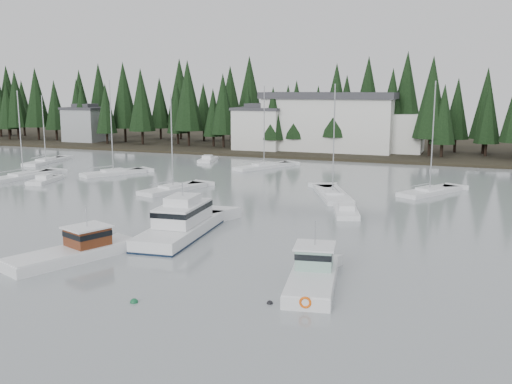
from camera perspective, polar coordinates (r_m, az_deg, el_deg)
ground at (r=34.07m, az=-18.98°, el=-11.24°), size 260.00×260.00×0.00m
far_shore_land at (r=123.38m, az=11.23°, el=4.50°), size 240.00×54.00×1.00m
conifer_treeline at (r=112.62m, az=10.26°, el=3.99°), size 200.00×22.00×20.00m
house_west at (r=110.34m, az=0.36°, el=6.45°), size 9.54×7.42×8.75m
house_far_west at (r=132.75m, az=-16.65°, el=6.58°), size 8.48×7.42×8.25m
harbor_inn at (r=109.16m, az=8.45°, el=6.89°), size 29.50×11.50×10.90m
lobster_boat_brown at (r=43.44m, az=-17.98°, el=-5.81°), size 6.31×9.21×4.32m
cabin_cruiser_center at (r=48.28m, az=-7.47°, el=-3.43°), size 4.88×12.26×5.13m
lobster_boat_teal at (r=36.27m, az=5.68°, el=-8.49°), size 4.15×8.34×4.44m
sailboat_0 at (r=100.51m, az=-20.26°, el=2.79°), size 4.19×10.37×11.58m
sailboat_1 at (r=69.27m, az=-8.29°, el=0.16°), size 5.12×9.69×12.04m
sailboat_2 at (r=84.79m, az=-22.23°, el=1.36°), size 3.74×10.72×12.39m
sailboat_3 at (r=84.05m, az=-14.07°, el=1.76°), size 6.84×9.33×13.85m
sailboat_4 at (r=69.87m, az=16.97°, el=-0.09°), size 6.97×9.49×13.56m
sailboat_7 at (r=65.56m, az=7.65°, el=-0.40°), size 6.98×11.00×13.21m
sailboat_9 at (r=88.21m, az=0.81°, el=2.46°), size 7.16×10.75×13.10m
runabout_0 at (r=79.86m, az=-20.40°, el=1.02°), size 3.54×6.25×1.42m
runabout_1 at (r=56.53m, az=9.00°, el=-2.10°), size 3.77×6.18×1.42m
runabout_3 at (r=96.61m, az=-4.88°, el=3.16°), size 3.31×5.98×1.42m
mooring_buoy_green at (r=34.29m, az=-12.09°, el=-10.75°), size 0.48×0.48×0.48m
mooring_buoy_dark at (r=33.40m, az=1.39°, el=-11.09°), size 0.37×0.37×0.37m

